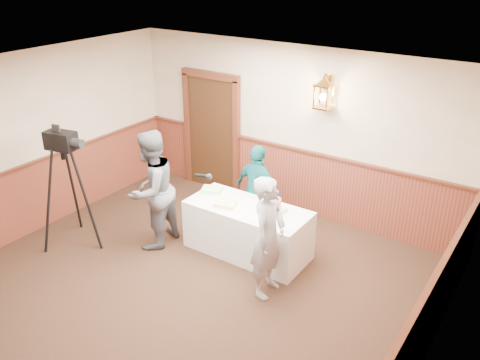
{
  "coord_description": "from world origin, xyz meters",
  "views": [
    {
      "loc": [
        3.7,
        -3.5,
        4.11
      ],
      "look_at": [
        0.19,
        1.7,
        1.25
      ],
      "focal_mm": 38.0,
      "sensor_mm": 36.0,
      "label": 1
    }
  ],
  "objects_px": {
    "sheet_cake_green": "(212,190)",
    "assistant_p": "(258,191)",
    "baker": "(268,237)",
    "display_table": "(248,230)",
    "tiered_cake": "(272,204)",
    "sheet_cake_yellow": "(225,204)",
    "tv_camera_rig": "(69,195)",
    "interviewer": "(151,190)"
  },
  "relations": [
    {
      "from": "baker",
      "to": "tv_camera_rig",
      "type": "bearing_deg",
      "value": 94.84
    },
    {
      "from": "sheet_cake_green",
      "to": "baker",
      "type": "height_order",
      "value": "baker"
    },
    {
      "from": "sheet_cake_green",
      "to": "assistant_p",
      "type": "relative_size",
      "value": 0.2
    },
    {
      "from": "display_table",
      "to": "sheet_cake_yellow",
      "type": "bearing_deg",
      "value": -151.64
    },
    {
      "from": "display_table",
      "to": "tiered_cake",
      "type": "distance_m",
      "value": 0.62
    },
    {
      "from": "display_table",
      "to": "assistant_p",
      "type": "bearing_deg",
      "value": 108.57
    },
    {
      "from": "display_table",
      "to": "baker",
      "type": "xyz_separation_m",
      "value": [
        0.73,
        -0.65,
        0.45
      ]
    },
    {
      "from": "display_table",
      "to": "tiered_cake",
      "type": "relative_size",
      "value": 5.09
    },
    {
      "from": "tv_camera_rig",
      "to": "interviewer",
      "type": "bearing_deg",
      "value": 21.4
    },
    {
      "from": "tiered_cake",
      "to": "assistant_p",
      "type": "bearing_deg",
      "value": 137.47
    },
    {
      "from": "sheet_cake_green",
      "to": "interviewer",
      "type": "height_order",
      "value": "interviewer"
    },
    {
      "from": "sheet_cake_green",
      "to": "assistant_p",
      "type": "distance_m",
      "value": 0.71
    },
    {
      "from": "sheet_cake_yellow",
      "to": "assistant_p",
      "type": "height_order",
      "value": "assistant_p"
    },
    {
      "from": "sheet_cake_yellow",
      "to": "tv_camera_rig",
      "type": "xyz_separation_m",
      "value": [
        -2.05,
        -1.09,
        0.02
      ]
    },
    {
      "from": "tiered_cake",
      "to": "assistant_p",
      "type": "height_order",
      "value": "assistant_p"
    },
    {
      "from": "baker",
      "to": "assistant_p",
      "type": "distance_m",
      "value": 1.53
    },
    {
      "from": "tiered_cake",
      "to": "assistant_p",
      "type": "xyz_separation_m",
      "value": [
        -0.56,
        0.51,
        -0.15
      ]
    },
    {
      "from": "sheet_cake_green",
      "to": "assistant_p",
      "type": "height_order",
      "value": "assistant_p"
    },
    {
      "from": "tiered_cake",
      "to": "sheet_cake_yellow",
      "type": "distance_m",
      "value": 0.69
    },
    {
      "from": "display_table",
      "to": "sheet_cake_green",
      "type": "height_order",
      "value": "sheet_cake_green"
    },
    {
      "from": "sheet_cake_yellow",
      "to": "baker",
      "type": "xyz_separation_m",
      "value": [
        1.02,
        -0.5,
        0.04
      ]
    },
    {
      "from": "interviewer",
      "to": "assistant_p",
      "type": "bearing_deg",
      "value": 132.52
    },
    {
      "from": "sheet_cake_yellow",
      "to": "interviewer",
      "type": "xyz_separation_m",
      "value": [
        -1.01,
        -0.44,
        0.12
      ]
    },
    {
      "from": "tiered_cake",
      "to": "sheet_cake_green",
      "type": "xyz_separation_m",
      "value": [
        -1.09,
        0.05,
        -0.09
      ]
    },
    {
      "from": "display_table",
      "to": "sheet_cake_green",
      "type": "xyz_separation_m",
      "value": [
        -0.72,
        0.1,
        0.41
      ]
    },
    {
      "from": "display_table",
      "to": "tiered_cake",
      "type": "height_order",
      "value": "tiered_cake"
    },
    {
      "from": "display_table",
      "to": "tv_camera_rig",
      "type": "xyz_separation_m",
      "value": [
        -2.33,
        -1.25,
        0.43
      ]
    },
    {
      "from": "sheet_cake_green",
      "to": "assistant_p",
      "type": "bearing_deg",
      "value": 41.02
    },
    {
      "from": "display_table",
      "to": "sheet_cake_yellow",
      "type": "relative_size",
      "value": 6.07
    },
    {
      "from": "sheet_cake_yellow",
      "to": "interviewer",
      "type": "distance_m",
      "value": 1.11
    },
    {
      "from": "tiered_cake",
      "to": "assistant_p",
      "type": "distance_m",
      "value": 0.77
    },
    {
      "from": "interviewer",
      "to": "sheet_cake_yellow",
      "type": "bearing_deg",
      "value": 109.69
    },
    {
      "from": "display_table",
      "to": "tv_camera_rig",
      "type": "height_order",
      "value": "tv_camera_rig"
    },
    {
      "from": "baker",
      "to": "assistant_p",
      "type": "xyz_separation_m",
      "value": [
        -0.92,
        1.22,
        -0.09
      ]
    },
    {
      "from": "sheet_cake_yellow",
      "to": "sheet_cake_green",
      "type": "distance_m",
      "value": 0.5
    },
    {
      "from": "display_table",
      "to": "sheet_cake_green",
      "type": "bearing_deg",
      "value": 171.95
    },
    {
      "from": "interviewer",
      "to": "tv_camera_rig",
      "type": "xyz_separation_m",
      "value": [
        -1.03,
        -0.66,
        -0.1
      ]
    },
    {
      "from": "baker",
      "to": "assistant_p",
      "type": "height_order",
      "value": "baker"
    },
    {
      "from": "display_table",
      "to": "sheet_cake_yellow",
      "type": "distance_m",
      "value": 0.52
    },
    {
      "from": "tiered_cake",
      "to": "sheet_cake_yellow",
      "type": "bearing_deg",
      "value": -162.45
    },
    {
      "from": "baker",
      "to": "assistant_p",
      "type": "relative_size",
      "value": 1.12
    },
    {
      "from": "tiered_cake",
      "to": "sheet_cake_green",
      "type": "bearing_deg",
      "value": 177.41
    }
  ]
}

